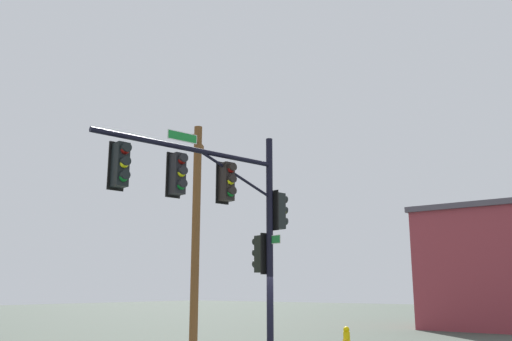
# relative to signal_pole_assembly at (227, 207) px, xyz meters

# --- Properties ---
(signal_pole_assembly) EXTENTS (6.36, 1.74, 6.70)m
(signal_pole_assembly) POSITION_rel_signal_pole_assembly_xyz_m (0.00, 0.00, 0.00)
(signal_pole_assembly) COLOR black
(signal_pole_assembly) RESTS_ON ground_plane
(utility_pole) EXTENTS (1.59, 1.05, 8.21)m
(utility_pole) POSITION_rel_signal_pole_assembly_xyz_m (-2.86, -3.92, -0.19)
(utility_pole) COLOR brown
(utility_pole) RESTS_ON ground_plane
(fire_hydrant) EXTENTS (0.33, 0.24, 0.83)m
(fire_hydrant) POSITION_rel_signal_pole_assembly_xyz_m (-6.42, 0.23, -4.00)
(fire_hydrant) COLOR #DDB708
(fire_hydrant) RESTS_ON ground_plane
(brick_building) EXTENTS (7.06, 6.08, 6.57)m
(brick_building) POSITION_rel_signal_pole_assembly_xyz_m (-20.55, 1.52, -1.12)
(brick_building) COLOR #8E333D
(brick_building) RESTS_ON ground_plane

